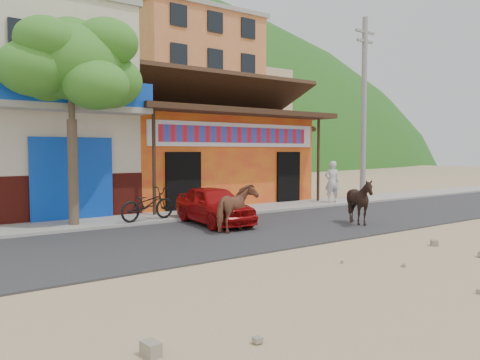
{
  "coord_description": "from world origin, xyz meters",
  "views": [
    {
      "loc": [
        -8.5,
        -7.79,
        2.21
      ],
      "look_at": [
        -0.74,
        3.0,
        1.4
      ],
      "focal_mm": 35.0,
      "sensor_mm": 36.0,
      "label": 1
    }
  ],
  "objects_px": {
    "cow_dark": "(360,202)",
    "pedestrian": "(332,182)",
    "cow_tan": "(236,208)",
    "red_car": "(214,205)",
    "tree": "(72,119)",
    "utility_pole": "(364,109)",
    "scooter": "(148,204)"
  },
  "relations": [
    {
      "from": "utility_pole",
      "to": "cow_dark",
      "type": "height_order",
      "value": "utility_pole"
    },
    {
      "from": "cow_tan",
      "to": "red_car",
      "type": "xyz_separation_m",
      "value": [
        0.22,
        1.48,
        -0.06
      ]
    },
    {
      "from": "cow_dark",
      "to": "tree",
      "type": "bearing_deg",
      "value": -144.43
    },
    {
      "from": "cow_dark",
      "to": "pedestrian",
      "type": "bearing_deg",
      "value": 119.88
    },
    {
      "from": "utility_pole",
      "to": "cow_dark",
      "type": "xyz_separation_m",
      "value": [
        -5.76,
        -4.67,
        -3.4
      ]
    },
    {
      "from": "red_car",
      "to": "pedestrian",
      "type": "height_order",
      "value": "pedestrian"
    },
    {
      "from": "tree",
      "to": "utility_pole",
      "type": "xyz_separation_m",
      "value": [
        12.8,
        0.2,
        1.0
      ]
    },
    {
      "from": "cow_tan",
      "to": "pedestrian",
      "type": "distance_m",
      "value": 7.66
    },
    {
      "from": "tree",
      "to": "scooter",
      "type": "xyz_separation_m",
      "value": [
        2.05,
        -0.5,
        -2.5
      ]
    },
    {
      "from": "utility_pole",
      "to": "pedestrian",
      "type": "height_order",
      "value": "utility_pole"
    },
    {
      "from": "tree",
      "to": "red_car",
      "type": "height_order",
      "value": "tree"
    },
    {
      "from": "tree",
      "to": "pedestrian",
      "type": "distance_m",
      "value": 10.61
    },
    {
      "from": "pedestrian",
      "to": "cow_dark",
      "type": "bearing_deg",
      "value": 73.88
    },
    {
      "from": "tree",
      "to": "red_car",
      "type": "distance_m",
      "value": 4.75
    },
    {
      "from": "cow_dark",
      "to": "pedestrian",
      "type": "relative_size",
      "value": 0.8
    },
    {
      "from": "utility_pole",
      "to": "cow_dark",
      "type": "relative_size",
      "value": 5.84
    },
    {
      "from": "cow_tan",
      "to": "red_car",
      "type": "relative_size",
      "value": 0.45
    },
    {
      "from": "red_car",
      "to": "tree",
      "type": "bearing_deg",
      "value": 158.92
    },
    {
      "from": "cow_dark",
      "to": "utility_pole",
      "type": "bearing_deg",
      "value": 107.04
    },
    {
      "from": "cow_tan",
      "to": "cow_dark",
      "type": "xyz_separation_m",
      "value": [
        3.66,
        -1.18,
        0.05
      ]
    },
    {
      "from": "tree",
      "to": "pedestrian",
      "type": "xyz_separation_m",
      "value": [
        10.39,
        -0.21,
        -2.15
      ]
    },
    {
      "from": "tree",
      "to": "cow_tan",
      "type": "xyz_separation_m",
      "value": [
        3.38,
        -3.29,
        -2.44
      ]
    },
    {
      "from": "tree",
      "to": "scooter",
      "type": "distance_m",
      "value": 3.28
    },
    {
      "from": "cow_dark",
      "to": "red_car",
      "type": "xyz_separation_m",
      "value": [
        -3.44,
        2.66,
        -0.11
      ]
    },
    {
      "from": "utility_pole",
      "to": "red_car",
      "type": "xyz_separation_m",
      "value": [
        -9.2,
        -2.01,
        -3.51
      ]
    },
    {
      "from": "cow_tan",
      "to": "red_car",
      "type": "distance_m",
      "value": 1.5
    },
    {
      "from": "cow_dark",
      "to": "scooter",
      "type": "relative_size",
      "value": 0.72
    },
    {
      "from": "cow_dark",
      "to": "pedestrian",
      "type": "xyz_separation_m",
      "value": [
        3.35,
        4.27,
        0.25
      ]
    },
    {
      "from": "cow_tan",
      "to": "red_car",
      "type": "bearing_deg",
      "value": -35.18
    },
    {
      "from": "tree",
      "to": "scooter",
      "type": "bearing_deg",
      "value": -13.69
    },
    {
      "from": "utility_pole",
      "to": "pedestrian",
      "type": "xyz_separation_m",
      "value": [
        -2.41,
        -0.41,
        -3.15
      ]
    },
    {
      "from": "cow_tan",
      "to": "cow_dark",
      "type": "bearing_deg",
      "value": -134.66
    }
  ]
}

